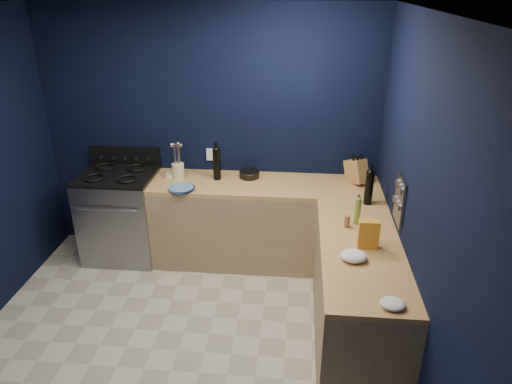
# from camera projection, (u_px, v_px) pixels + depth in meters

# --- Properties ---
(floor) EXTENTS (3.50, 3.50, 0.02)m
(floor) POSITION_uv_depth(u_px,v_px,m) (178.00, 351.00, 3.87)
(floor) COLOR #B3AF9D
(floor) RESTS_ON ground
(ceiling) EXTENTS (3.50, 3.50, 0.02)m
(ceiling) POSITION_uv_depth(u_px,v_px,m) (148.00, 11.00, 2.78)
(ceiling) COLOR silver
(ceiling) RESTS_ON ground
(wall_back) EXTENTS (3.50, 0.02, 2.60)m
(wall_back) POSITION_uv_depth(u_px,v_px,m) (210.00, 134.00, 4.92)
(wall_back) COLOR black
(wall_back) RESTS_ON ground
(wall_right) EXTENTS (0.02, 3.50, 2.60)m
(wall_right) POSITION_uv_depth(u_px,v_px,m) (421.00, 220.00, 3.18)
(wall_right) COLOR black
(wall_right) RESTS_ON ground
(cab_back) EXTENTS (2.30, 0.63, 0.86)m
(cab_back) POSITION_uv_depth(u_px,v_px,m) (265.00, 224.00, 4.94)
(cab_back) COLOR #9F845D
(cab_back) RESTS_ON floor
(top_back) EXTENTS (2.30, 0.63, 0.04)m
(top_back) POSITION_uv_depth(u_px,v_px,m) (265.00, 185.00, 4.75)
(top_back) COLOR olive
(top_back) RESTS_ON cab_back
(cab_right) EXTENTS (0.63, 1.67, 0.86)m
(cab_right) POSITION_uv_depth(u_px,v_px,m) (356.00, 296.00, 3.82)
(cab_right) COLOR #9F845D
(cab_right) RESTS_ON floor
(top_right) EXTENTS (0.63, 1.67, 0.04)m
(top_right) POSITION_uv_depth(u_px,v_px,m) (361.00, 249.00, 3.64)
(top_right) COLOR olive
(top_right) RESTS_ON cab_right
(gas_range) EXTENTS (0.76, 0.66, 0.92)m
(gas_range) POSITION_uv_depth(u_px,v_px,m) (122.00, 216.00, 5.04)
(gas_range) COLOR gray
(gas_range) RESTS_ON floor
(oven_door) EXTENTS (0.59, 0.02, 0.42)m
(oven_door) POSITION_uv_depth(u_px,v_px,m) (111.00, 232.00, 4.76)
(oven_door) COLOR black
(oven_door) RESTS_ON gas_range
(cooktop) EXTENTS (0.76, 0.66, 0.03)m
(cooktop) POSITION_uv_depth(u_px,v_px,m) (117.00, 175.00, 4.84)
(cooktop) COLOR black
(cooktop) RESTS_ON gas_range
(backguard) EXTENTS (0.76, 0.06, 0.20)m
(backguard) POSITION_uv_depth(u_px,v_px,m) (125.00, 156.00, 5.07)
(backguard) COLOR black
(backguard) RESTS_ON gas_range
(spice_panel) EXTENTS (0.02, 0.28, 0.38)m
(spice_panel) POSITION_uv_depth(u_px,v_px,m) (400.00, 201.00, 3.73)
(spice_panel) COLOR gray
(spice_panel) RESTS_ON wall_right
(wall_outlet) EXTENTS (0.09, 0.02, 0.13)m
(wall_outlet) POSITION_uv_depth(u_px,v_px,m) (211.00, 154.00, 4.99)
(wall_outlet) COLOR white
(wall_outlet) RESTS_ON wall_back
(plate_stack) EXTENTS (0.32, 0.32, 0.03)m
(plate_stack) POSITION_uv_depth(u_px,v_px,m) (181.00, 188.00, 4.59)
(plate_stack) COLOR #43679C
(plate_stack) RESTS_ON top_back
(ramekin) EXTENTS (0.12, 0.12, 0.04)m
(ramekin) POSITION_uv_depth(u_px,v_px,m) (170.00, 175.00, 4.89)
(ramekin) COLOR white
(ramekin) RESTS_ON top_back
(utensil_crock) EXTENTS (0.14, 0.14, 0.16)m
(utensil_crock) POSITION_uv_depth(u_px,v_px,m) (178.00, 171.00, 4.84)
(utensil_crock) COLOR beige
(utensil_crock) RESTS_ON top_back
(wine_bottle_back) EXTENTS (0.09, 0.09, 0.32)m
(wine_bottle_back) POSITION_uv_depth(u_px,v_px,m) (217.00, 164.00, 4.78)
(wine_bottle_back) COLOR black
(wine_bottle_back) RESTS_ON top_back
(lemon_basket) EXTENTS (0.25, 0.25, 0.08)m
(lemon_basket) POSITION_uv_depth(u_px,v_px,m) (249.00, 174.00, 4.86)
(lemon_basket) COLOR black
(lemon_basket) RESTS_ON top_back
(knife_block) EXTENTS (0.26, 0.30, 0.29)m
(knife_block) POSITION_uv_depth(u_px,v_px,m) (356.00, 171.00, 4.72)
(knife_block) COLOR olive
(knife_block) RESTS_ON top_back
(wine_bottle_right) EXTENTS (0.10, 0.10, 0.31)m
(wine_bottle_right) POSITION_uv_depth(u_px,v_px,m) (369.00, 188.00, 4.25)
(wine_bottle_right) COLOR black
(wine_bottle_right) RESTS_ON top_right
(oil_bottle) EXTENTS (0.06, 0.06, 0.23)m
(oil_bottle) POSITION_uv_depth(u_px,v_px,m) (358.00, 211.00, 3.92)
(oil_bottle) COLOR olive
(oil_bottle) RESTS_ON top_right
(spice_jar_near) EXTENTS (0.06, 0.06, 0.11)m
(spice_jar_near) POSITION_uv_depth(u_px,v_px,m) (347.00, 221.00, 3.89)
(spice_jar_near) COLOR olive
(spice_jar_near) RESTS_ON top_right
(spice_jar_far) EXTENTS (0.07, 0.07, 0.10)m
(spice_jar_far) POSITION_uv_depth(u_px,v_px,m) (371.00, 226.00, 3.83)
(spice_jar_far) COLOR olive
(spice_jar_far) RESTS_ON top_right
(crouton_bag) EXTENTS (0.16, 0.07, 0.23)m
(crouton_bag) POSITION_uv_depth(u_px,v_px,m) (368.00, 234.00, 3.57)
(crouton_bag) COLOR red
(crouton_bag) RESTS_ON top_right
(towel_front) EXTENTS (0.20, 0.18, 0.07)m
(towel_front) POSITION_uv_depth(u_px,v_px,m) (354.00, 256.00, 3.44)
(towel_front) COLOR white
(towel_front) RESTS_ON top_right
(towel_end) EXTENTS (0.17, 0.16, 0.05)m
(towel_end) POSITION_uv_depth(u_px,v_px,m) (393.00, 304.00, 2.95)
(towel_end) COLOR white
(towel_end) RESTS_ON top_right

